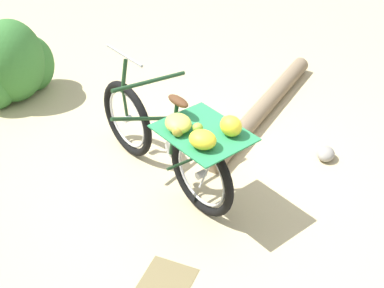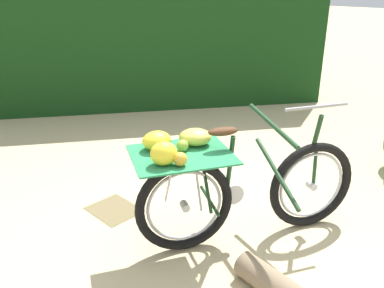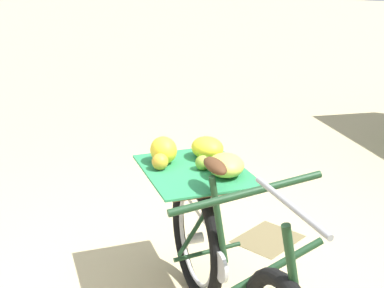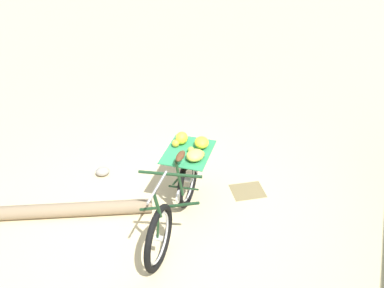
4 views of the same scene
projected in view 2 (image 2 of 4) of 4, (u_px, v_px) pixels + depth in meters
ground_plane at (224, 242)px, 3.08m from camera, size 60.00×60.00×0.00m
foliage_hedge at (146, 38)px, 6.19m from camera, size 3.93×5.05×2.09m
bicycle at (236, 184)px, 2.95m from camera, size 1.11×1.71×1.03m
leaf_litter_patch at (114, 209)px, 3.52m from camera, size 0.44×0.36×0.01m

